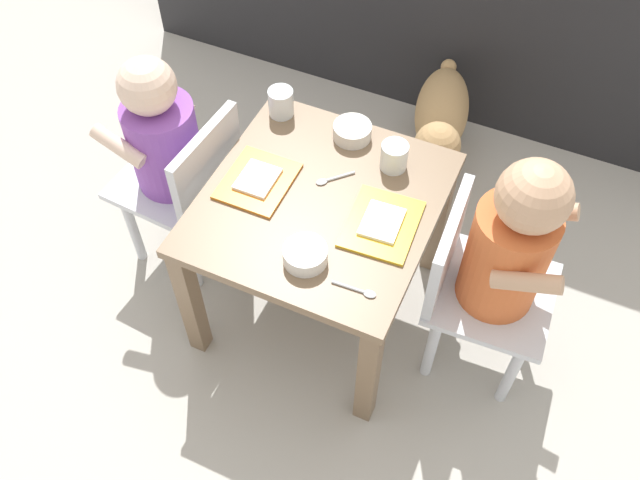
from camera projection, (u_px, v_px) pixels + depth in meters
name	position (u px, v px, depth m)	size (l,w,h in m)	color
ground_plane	(320.00, 301.00, 1.96)	(7.00, 7.00, 0.00)	#B2ADA3
dining_table	(320.00, 221.00, 1.67)	(0.54, 0.57, 0.44)	#7A6047
seated_child_left	(167.00, 145.00, 1.73)	(0.30, 0.30, 0.68)	silver
seated_child_right	(504.00, 252.00, 1.50)	(0.29, 0.29, 0.72)	silver
dog	(441.00, 119.00, 2.10)	(0.23, 0.46, 0.32)	tan
food_tray_left	(258.00, 180.00, 1.64)	(0.16, 0.18, 0.02)	orange
food_tray_right	(382.00, 223.00, 1.56)	(0.17, 0.20, 0.02)	gold
water_cup_left	(281.00, 104.00, 1.76)	(0.06, 0.06, 0.07)	white
water_cup_right	(394.00, 158.00, 1.65)	(0.07, 0.07, 0.07)	white
veggie_bowl_near	(305.00, 254.00, 1.49)	(0.10, 0.10, 0.04)	white
cereal_bowl_left_side	(352.00, 131.00, 1.72)	(0.10, 0.10, 0.04)	silver
spoon_by_left_tray	(359.00, 290.00, 1.45)	(0.10, 0.02, 0.01)	silver
spoon_by_right_tray	(331.00, 179.00, 1.64)	(0.08, 0.08, 0.01)	silver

